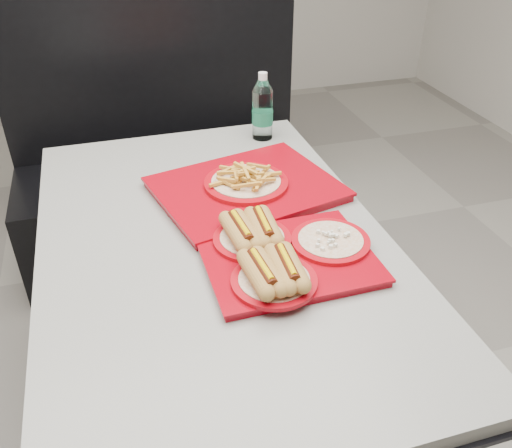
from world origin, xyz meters
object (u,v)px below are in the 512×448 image
object	(u,v)px
diner_table	(216,286)
tray_far	(246,185)
water_bottle	(263,110)
booth_bench	(164,170)
tray_near	(282,253)

from	to	relation	value
diner_table	tray_far	world-z (taller)	tray_far
diner_table	tray_far	xyz separation A→B (m)	(0.14, 0.20, 0.19)
diner_table	water_bottle	xyz separation A→B (m)	(0.31, 0.57, 0.27)
booth_bench	tray_far	world-z (taller)	booth_bench
booth_bench	water_bottle	size ratio (longest dim) A/B	5.68
diner_table	tray_far	bearing A→B (deg)	53.95
diner_table	booth_bench	bearing A→B (deg)	90.00
booth_bench	diner_table	bearing A→B (deg)	-90.00
tray_near	tray_far	size ratio (longest dim) A/B	0.72
diner_table	tray_near	world-z (taller)	tray_near
tray_far	water_bottle	size ratio (longest dim) A/B	2.48
tray_near	water_bottle	world-z (taller)	water_bottle
diner_table	water_bottle	world-z (taller)	water_bottle
tray_far	diner_table	bearing A→B (deg)	-126.05
diner_table	tray_near	size ratio (longest dim) A/B	3.33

